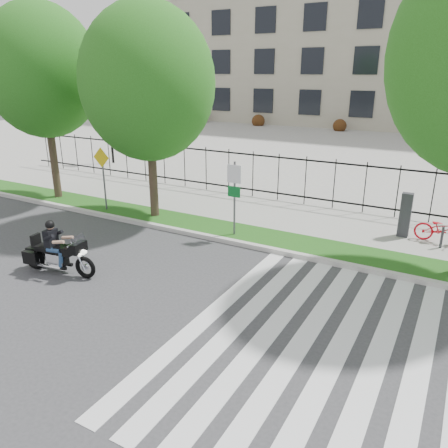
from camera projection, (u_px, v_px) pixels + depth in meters
The scene contains 14 objects.
ground at pixel (139, 292), 11.32m from camera, with size 120.00×120.00×0.00m, color #353537.
curb at pixel (218, 239), 14.67m from camera, with size 60.00×0.20×0.15m, color #B5B2AA.
grass_verge at pixel (230, 231), 15.37m from camera, with size 60.00×1.50×0.15m, color #1B5615.
sidewalk at pixel (260, 212), 17.42m from camera, with size 60.00×3.50×0.15m, color gray.
plaza at pixel (361, 149), 31.86m from camera, with size 80.00×34.00×0.10m, color gray.
crosswalk_stripes at pixel (320, 346), 9.09m from camera, with size 5.70×8.00×0.01m, color silver, non-canonical shape.
iron_fence at pixel (278, 177), 18.50m from camera, with size 30.00×0.06×2.00m, color black, non-canonical shape.
office_building at pixel (416, 24), 44.95m from camera, with size 60.00×21.90×20.15m.
lamp_post_left at pixel (109, 111), 25.68m from camera, with size 1.06×0.70×4.25m.
street_tree_0 at pixel (42, 71), 17.62m from camera, with size 4.63×4.63×7.92m.
street_tree_1 at pixel (148, 83), 15.27m from camera, with size 4.75×4.75×7.60m.
sign_pole_regulatory at pixel (234, 189), 14.35m from camera, with size 0.50×0.09×2.50m.
sign_pole_warning at pixel (103, 170), 17.05m from camera, with size 0.78×0.09×2.49m.
motorcycle_rider at pixel (57, 252), 12.18m from camera, with size 2.42×0.87×1.87m.
Camera 1 is at (6.87, -7.72, 5.41)m, focal length 35.00 mm.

